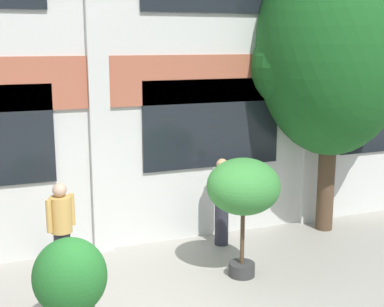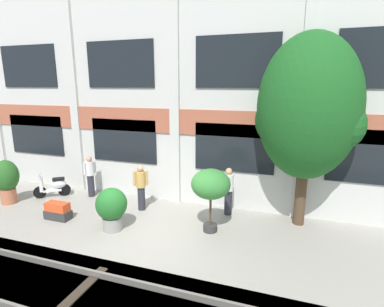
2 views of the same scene
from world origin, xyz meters
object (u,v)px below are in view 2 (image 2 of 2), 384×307
at_px(potted_plant_fluted_column, 6,179).
at_px(resident_by_doorway, 228,190).
at_px(potted_plant_low_pan, 211,185).
at_px(potted_plant_square_trough, 58,211).
at_px(resident_watching_tracks, 141,186).
at_px(scooter_second_parked, 54,186).
at_px(resident_near_plants, 90,175).
at_px(potted_plant_ribbed_drum, 112,207).
at_px(broadleaf_tree, 308,111).

xyz_separation_m(potted_plant_fluted_column, resident_by_doorway, (8.12, 1.67, -0.07)).
xyz_separation_m(potted_plant_low_pan, potted_plant_square_trough, (-5.07, -0.81, -1.21)).
relative_size(potted_plant_low_pan, resident_watching_tracks, 1.20).
height_order(potted_plant_square_trough, resident_by_doorway, resident_by_doorway).
distance_m(resident_by_doorway, resident_watching_tracks, 3.09).
distance_m(potted_plant_low_pan, potted_plant_fluted_column, 7.88).
relative_size(scooter_second_parked, resident_by_doorway, 0.68).
bearing_deg(resident_near_plants, potted_plant_fluted_column, -123.79).
relative_size(potted_plant_low_pan, potted_plant_ribbed_drum, 1.46).
distance_m(broadleaf_tree, potted_plant_fluted_column, 10.91).
bearing_deg(potted_plant_ribbed_drum, broadleaf_tree, 22.61).
bearing_deg(potted_plant_low_pan, resident_watching_tracks, 164.20).
bearing_deg(potted_plant_ribbed_drum, scooter_second_parked, 156.24).
bearing_deg(potted_plant_low_pan, resident_near_plants, 166.00).
bearing_deg(scooter_second_parked, resident_by_doorway, 147.00).
distance_m(resident_watching_tracks, resident_near_plants, 2.62).
distance_m(broadleaf_tree, potted_plant_low_pan, 3.66).
bearing_deg(potted_plant_ribbed_drum, resident_by_doorway, 35.67).
xyz_separation_m(potted_plant_low_pan, potted_plant_fluted_column, (-7.86, -0.28, -0.51)).
height_order(broadleaf_tree, resident_watching_tracks, broadleaf_tree).
bearing_deg(resident_by_doorway, potted_plant_ribbed_drum, 24.26).
relative_size(potted_plant_fluted_column, resident_by_doorway, 1.01).
height_order(potted_plant_low_pan, resident_near_plants, potted_plant_low_pan).
xyz_separation_m(broadleaf_tree, potted_plant_fluted_column, (-10.44, -1.69, -2.69)).
height_order(scooter_second_parked, resident_by_doorway, resident_by_doorway).
bearing_deg(resident_by_doorway, resident_watching_tracks, -0.16).
bearing_deg(scooter_second_parked, resident_watching_tracks, 141.96).
height_order(potted_plant_square_trough, scooter_second_parked, scooter_second_parked).
bearing_deg(potted_plant_low_pan, resident_by_doorway, 79.39).
xyz_separation_m(broadleaf_tree, potted_plant_ribbed_drum, (-5.49, -2.29, -2.90)).
height_order(potted_plant_ribbed_drum, resident_watching_tracks, resident_watching_tracks).
height_order(broadleaf_tree, potted_plant_low_pan, broadleaf_tree).
relative_size(potted_plant_square_trough, resident_by_doorway, 0.52).
distance_m(potted_plant_low_pan, resident_near_plants, 5.53).
distance_m(broadleaf_tree, resident_near_plants, 8.39).
xyz_separation_m(potted_plant_low_pan, potted_plant_ribbed_drum, (-2.90, -0.88, -0.72)).
xyz_separation_m(broadleaf_tree, resident_watching_tracks, (-5.36, -0.62, -2.77)).
bearing_deg(potted_plant_square_trough, resident_by_doorway, 22.37).
bearing_deg(resident_watching_tracks, potted_plant_square_trough, -85.32).
distance_m(scooter_second_parked, resident_by_doorway, 7.02).
bearing_deg(potted_plant_ribbed_drum, potted_plant_fluted_column, 173.13).
height_order(broadleaf_tree, resident_by_doorway, broadleaf_tree).
bearing_deg(potted_plant_square_trough, resident_near_plants, 96.89).
distance_m(potted_plant_low_pan, scooter_second_parked, 6.84).
xyz_separation_m(potted_plant_square_trough, potted_plant_fluted_column, (-2.78, 0.52, 0.69)).
bearing_deg(broadleaf_tree, resident_near_plants, -179.45).
relative_size(potted_plant_fluted_column, scooter_second_parked, 1.47).
bearing_deg(scooter_second_parked, potted_plant_low_pan, 135.38).
height_order(potted_plant_ribbed_drum, resident_by_doorway, resident_by_doorway).
bearing_deg(scooter_second_parked, potted_plant_ribbed_drum, 118.41).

